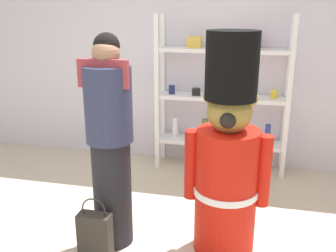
{
  "coord_description": "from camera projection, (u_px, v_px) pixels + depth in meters",
  "views": [
    {
      "loc": [
        0.82,
        -2.28,
        1.83
      ],
      "look_at": [
        0.21,
        0.32,
        1.0
      ],
      "focal_mm": 40.77,
      "sensor_mm": 36.0,
      "label": 1
    }
  ],
  "objects": [
    {
      "name": "merchandise_shelf",
      "position": [
        221.0,
        96.0,
        4.32
      ],
      "size": [
        1.49,
        0.35,
        1.77
      ],
      "color": "white",
      "rests_on": "ground_plane"
    },
    {
      "name": "person_shopper",
      "position": [
        110.0,
        142.0,
        2.89
      ],
      "size": [
        0.37,
        0.36,
        1.67
      ],
      "color": "black",
      "rests_on": "ground_plane"
    },
    {
      "name": "teddy_bear_guard",
      "position": [
        227.0,
        160.0,
        2.82
      ],
      "size": [
        0.64,
        0.49,
        1.69
      ],
      "color": "red",
      "rests_on": "ground_plane"
    },
    {
      "name": "shopping_bag",
      "position": [
        95.0,
        235.0,
        2.88
      ],
      "size": [
        0.25,
        0.12,
        0.5
      ],
      "color": "#332D28",
      "rests_on": "ground_plane"
    },
    {
      "name": "back_wall",
      "position": [
        186.0,
        54.0,
        4.5
      ],
      "size": [
        6.4,
        0.12,
        2.6
      ],
      "primitive_type": "cube",
      "color": "silver",
      "rests_on": "ground_plane"
    }
  ]
}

